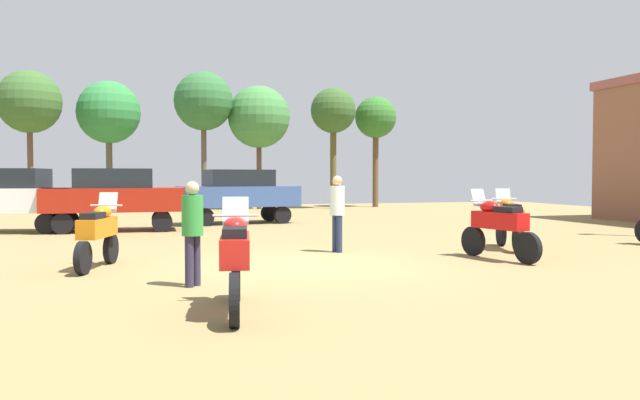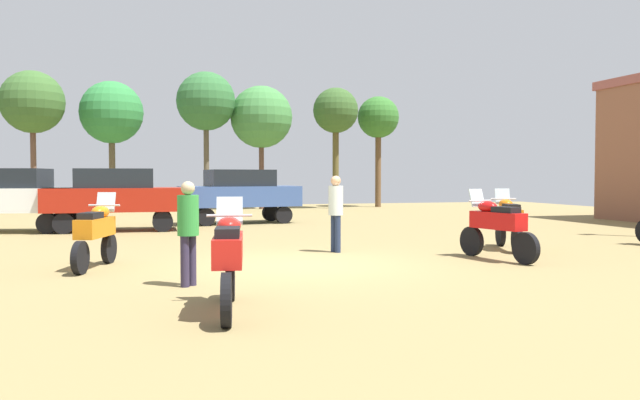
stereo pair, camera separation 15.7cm
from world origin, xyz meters
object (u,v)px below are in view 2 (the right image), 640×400
car_3 (7,195)px  tree_7 (32,103)px  car_4 (240,192)px  motorcycle_5 (96,232)px  tree_1 (378,119)px  tree_9 (206,102)px  motorcycle_6 (228,256)px  person_2 (188,225)px  person_1 (336,207)px  car_1 (115,195)px  tree_3 (111,113)px  tree_8 (336,112)px  tree_4 (261,117)px  motorcycle_7 (508,220)px  motorcycle_4 (496,225)px

car_3 → tree_7: tree_7 is taller
car_4 → motorcycle_5: bearing=149.5°
tree_1 → tree_7: size_ratio=0.93×
motorcycle_5 → tree_9: bearing=95.4°
motorcycle_5 → motorcycle_6: motorcycle_6 is taller
tree_1 → person_2: bearing=-117.4°
car_3 → person_1: bearing=-122.0°
car_1 → car_4: bearing=-63.0°
tree_1 → tree_9: bearing=-176.3°
motorcycle_5 → tree_3: 21.90m
person_1 → tree_8: bearing=-32.3°
car_3 → person_2: bearing=-146.3°
car_1 → tree_4: tree_4 is taller
motorcycle_5 → motorcycle_6: 4.91m
tree_1 → tree_4: 6.83m
car_1 → motorcycle_7: bearing=-129.0°
tree_4 → tree_8: tree_4 is taller
tree_1 → tree_7: bearing=-176.6°
car_3 → person_2: 12.38m
car_4 → person_2: 13.30m
motorcycle_6 → car_1: size_ratio=0.52×
motorcycle_7 → person_1: size_ratio=1.15×
car_1 → person_1: 8.92m
car_3 → person_1: car_3 is taller
motorcycle_4 → motorcycle_7: (1.29, 1.60, -0.02)m
tree_4 → tree_7: (-11.14, -0.67, 0.35)m
tree_4 → motorcycle_4: bearing=-87.0°
tree_8 → motorcycle_7: bearing=-94.7°
motorcycle_5 → tree_4: size_ratio=0.31×
person_2 → tree_7: size_ratio=0.25×
motorcycle_7 → person_1: person_1 is taller
motorcycle_7 → tree_1: 21.18m
tree_4 → tree_7: size_ratio=0.97×
car_1 → motorcycle_4: bearing=-138.6°
motorcycle_6 → tree_7: (-6.21, 24.35, 4.53)m
tree_8 → tree_4: bearing=173.5°
motorcycle_7 → tree_3: bearing=133.4°
car_3 → motorcycle_4: bearing=-120.6°
tree_3 → tree_7: bearing=-155.2°
car_4 → tree_1: size_ratio=0.72×
car_4 → person_1: size_ratio=2.55×
car_4 → tree_4: bearing=-23.2°
car_1 → tree_8: (10.93, 11.61, 4.06)m
motorcycle_7 → tree_1: size_ratio=0.32×
motorcycle_7 → tree_7: tree_7 is taller
motorcycle_5 → tree_7: 20.80m
car_1 → car_4: 4.80m
motorcycle_7 → tree_9: (-5.37, 19.64, 4.89)m
motorcycle_7 → car_1: size_ratio=0.47×
car_1 → tree_7: size_ratio=0.64×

